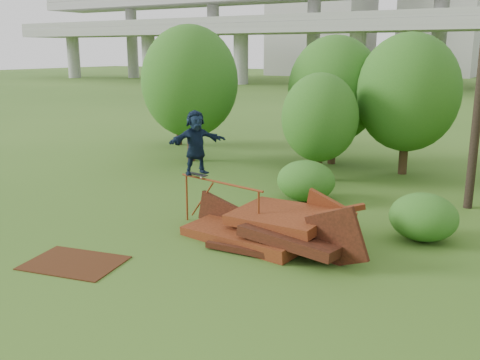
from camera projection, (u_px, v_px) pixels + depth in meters
The scene contains 14 objects.
ground at pixel (225, 266), 12.81m from camera, with size 240.00×240.00×0.00m, color #2D5116.
scrap_pile at pixel (273, 229), 14.27m from camera, with size 5.66×2.68×1.84m.
grind_rail at pixel (220, 193), 15.10m from camera, with size 3.05×0.59×1.44m.
skateboard at pixel (197, 174), 15.62m from camera, with size 0.77×0.33×0.08m.
skater at pixel (196, 142), 15.39m from camera, with size 1.72×0.55×1.86m, color black.
flat_plate at pixel (74, 263), 12.94m from camera, with size 2.25×1.61×0.03m, color #3C1E0C.
tree_0 at pixel (190, 82), 24.08m from camera, with size 4.37×4.37×6.16m.
tree_1 at pixel (334, 90), 23.56m from camera, with size 4.09×4.09×5.69m.
tree_2 at pixel (320, 118), 20.67m from camera, with size 2.99×2.99×4.21m.
tree_3 at pixel (408, 93), 21.52m from camera, with size 4.14×4.14×5.75m.
tree_6 at pixel (178, 97), 28.57m from camera, with size 3.18×3.18×4.44m.
shrub_left at pixel (306, 181), 18.21m from camera, with size 2.01×1.85×1.39m, color #205616.
shrub_right at pixel (423, 217), 14.40m from camera, with size 1.83×1.68×1.30m, color #205616.
building_right at pixel (444, 2), 102.19m from camera, with size 14.00×14.00×28.00m, color #9E9E99.
Camera 1 is at (6.53, -10.02, 5.03)m, focal length 40.00 mm.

